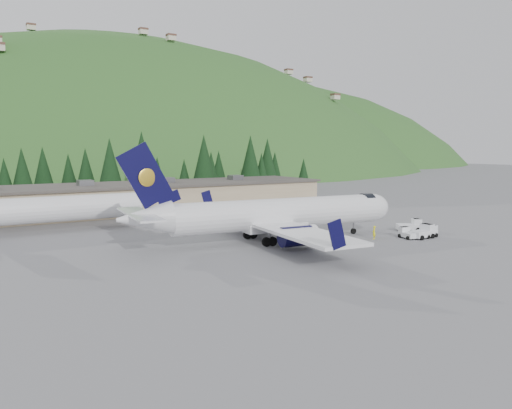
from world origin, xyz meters
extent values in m
plane|color=slate|center=(0.00, 0.00, 0.00)|extent=(600.00, 600.00, 0.00)
cylinder|color=white|center=(0.00, 0.00, 3.45)|extent=(28.68, 7.01, 3.82)
ellipsoid|color=white|center=(14.12, -1.61, 3.45)|extent=(5.36, 4.36, 3.82)
cylinder|color=black|center=(13.12, -1.50, 3.91)|extent=(1.77, 3.29, 3.15)
cone|color=white|center=(-17.15, 1.96, 3.86)|extent=(6.49, 4.48, 3.82)
cube|color=white|center=(-1.01, 0.12, 1.85)|extent=(8.44, 4.15, 1.02)
cube|color=white|center=(-2.02, 0.23, 2.44)|extent=(9.46, 34.93, 0.36)
cube|color=black|center=(-1.58, 17.55, 3.76)|extent=(2.06, 0.38, 2.92)
cube|color=black|center=(-5.49, -16.75, 3.76)|extent=(2.06, 0.38, 2.92)
cylinder|color=black|center=(-0.34, 5.97, 1.57)|extent=(4.50, 2.80, 2.34)
cylinder|color=white|center=(1.58, 5.75, 1.57)|extent=(0.89, 2.53, 2.48)
cube|color=white|center=(-0.34, 5.97, 2.13)|extent=(2.25, 0.51, 0.91)
cylinder|color=black|center=(-1.68, -5.74, 1.57)|extent=(4.50, 2.80, 2.34)
cylinder|color=white|center=(0.24, -5.95, 1.57)|extent=(0.89, 2.53, 2.48)
cube|color=white|center=(-1.68, -5.74, 2.13)|extent=(2.25, 0.51, 0.91)
cube|color=black|center=(-16.95, 1.93, 8.61)|extent=(6.27, 1.01, 7.45)
ellipsoid|color=gold|center=(-16.72, 2.11, 8.41)|extent=(2.02, 0.41, 2.01)
ellipsoid|color=gold|center=(-16.77, 1.71, 8.41)|extent=(2.02, 0.41, 2.01)
cube|color=black|center=(-14.33, 1.63, 5.97)|extent=(2.81, 0.57, 2.01)
cube|color=white|center=(-17.66, 2.01, 4.37)|extent=(4.06, 12.91, 0.22)
cylinder|color=slate|center=(11.10, -1.27, 0.91)|extent=(0.22, 0.22, 1.83)
cylinder|color=black|center=(11.10, -1.27, 0.39)|extent=(0.80, 0.37, 0.77)
cylinder|color=slate|center=(-2.72, 3.07, 1.02)|extent=(0.27, 0.27, 2.03)
cylinder|color=black|center=(-2.31, 3.02, 0.56)|extent=(1.15, 0.48, 1.12)
cylinder|color=black|center=(-3.12, 3.11, 0.56)|extent=(1.15, 0.48, 1.12)
cylinder|color=slate|center=(-3.34, -2.38, 1.02)|extent=(0.27, 0.27, 2.03)
cylinder|color=black|center=(-2.93, -2.42, 0.56)|extent=(1.15, 0.48, 1.12)
cylinder|color=black|center=(-3.74, -2.33, 0.56)|extent=(1.15, 0.48, 1.12)
cylinder|color=white|center=(-22.00, 22.00, 3.20)|extent=(22.00, 3.60, 3.60)
cube|color=white|center=(17.57, -8.24, 0.53)|extent=(3.05, 1.83, 0.67)
cube|color=white|center=(18.52, -8.11, 1.10)|extent=(1.14, 1.47, 0.86)
cube|color=black|center=(18.52, -8.11, 1.49)|extent=(1.03, 1.36, 0.10)
cylinder|color=black|center=(18.42, -7.35, 0.27)|extent=(0.56, 0.28, 0.54)
cylinder|color=black|center=(18.63, -8.87, 0.27)|extent=(0.56, 0.28, 0.54)
cylinder|color=black|center=(16.52, -7.61, 0.27)|extent=(0.56, 0.28, 0.54)
cylinder|color=black|center=(16.73, -9.14, 0.27)|extent=(0.56, 0.28, 0.54)
cube|color=white|center=(19.49, -3.50, 0.60)|extent=(3.62, 3.11, 0.76)
cube|color=white|center=(20.41, -4.08, 1.25)|extent=(1.73, 1.86, 0.98)
cube|color=black|center=(20.41, -4.08, 1.68)|extent=(1.58, 1.71, 0.11)
cylinder|color=black|center=(20.87, -3.35, 0.30)|extent=(0.64, 0.53, 0.61)
cylinder|color=black|center=(19.94, -4.81, 0.30)|extent=(0.64, 0.53, 0.61)
cylinder|color=black|center=(19.04, -2.19, 0.30)|extent=(0.64, 0.53, 0.61)
cylinder|color=black|center=(18.11, -3.65, 0.30)|extent=(0.64, 0.53, 0.61)
cube|color=white|center=(14.71, -7.58, 0.48)|extent=(1.84, 2.85, 0.61)
cube|color=white|center=(14.90, -6.73, 1.01)|extent=(1.38, 1.12, 0.79)
cube|color=black|center=(14.90, -6.73, 1.36)|extent=(1.28, 1.01, 0.09)
cylinder|color=black|center=(14.21, -6.58, 0.25)|extent=(0.29, 0.52, 0.49)
cylinder|color=black|center=(15.58, -6.88, 0.25)|extent=(0.29, 0.52, 0.49)
cylinder|color=black|center=(13.84, -8.29, 0.25)|extent=(0.29, 0.52, 0.49)
cylinder|color=black|center=(15.21, -8.59, 0.25)|extent=(0.29, 0.52, 0.49)
cube|color=tan|center=(-5.00, 38.00, 2.40)|extent=(70.00, 16.00, 4.80)
cube|color=#47423D|center=(-5.00, 38.00, 4.95)|extent=(71.00, 17.00, 0.40)
cube|color=slate|center=(-15.00, 38.00, 5.60)|extent=(2.50, 2.50, 1.00)
cube|color=slate|center=(0.00, 38.00, 5.60)|extent=(2.50, 2.50, 1.00)
cube|color=slate|center=(15.00, 38.00, 5.60)|extent=(2.50, 2.50, 1.00)
cube|color=white|center=(16.30, -8.39, 0.61)|extent=(3.44, 1.87, 0.78)
cube|color=white|center=(17.42, -8.33, 1.28)|extent=(1.21, 1.62, 1.00)
cube|color=black|center=(17.42, -8.33, 1.73)|extent=(1.09, 1.51, 0.11)
cylinder|color=black|center=(17.36, -7.44, 0.31)|extent=(0.64, 0.28, 0.62)
cylinder|color=black|center=(17.47, -9.22, 0.31)|extent=(0.64, 0.28, 0.62)
cylinder|color=black|center=(15.14, -7.57, 0.31)|extent=(0.64, 0.28, 0.62)
cylinder|color=black|center=(15.25, -9.35, 0.31)|extent=(0.64, 0.28, 0.62)
imported|color=#FFF814|center=(10.66, -5.53, 0.85)|extent=(0.74, 0.71, 1.71)
cone|color=black|center=(-25.62, 59.00, 5.57)|extent=(4.08, 4.08, 8.36)
cone|color=black|center=(-22.37, 58.94, 6.71)|extent=(4.92, 4.92, 10.07)
cone|color=black|center=(-17.27, 66.32, 6.84)|extent=(5.01, 5.01, 10.26)
cone|color=black|center=(-11.64, 67.93, 5.96)|extent=(4.37, 4.37, 8.94)
cone|color=black|center=(-8.82, 63.68, 6.66)|extent=(4.89, 4.89, 9.99)
cone|color=black|center=(-5.20, 57.21, 7.88)|extent=(5.78, 5.78, 11.82)
cone|color=black|center=(1.27, 57.08, 6.73)|extent=(4.93, 4.93, 10.09)
cone|color=black|center=(4.19, 63.61, 8.92)|extent=(6.54, 6.54, 13.37)
cone|color=black|center=(8.45, 64.92, 5.44)|extent=(3.99, 3.99, 8.15)
cone|color=black|center=(13.52, 60.39, 5.16)|extent=(3.79, 3.79, 7.75)
cone|color=black|center=(17.00, 56.58, 8.47)|extent=(6.21, 6.21, 12.71)
cone|color=black|center=(21.38, 61.53, 6.17)|extent=(4.52, 4.52, 9.25)
cone|color=black|center=(26.05, 66.32, 6.27)|extent=(4.60, 4.60, 9.41)
cone|color=black|center=(31.40, 58.94, 8.51)|extent=(6.24, 6.24, 12.76)
cone|color=black|center=(34.51, 58.54, 5.91)|extent=(4.34, 4.34, 8.87)
cone|color=black|center=(39.05, 62.65, 8.14)|extent=(5.97, 5.97, 12.21)
cone|color=black|center=(43.73, 65.94, 6.08)|extent=(4.46, 4.46, 9.12)
cone|color=black|center=(48.58, 58.93, 5.04)|extent=(3.69, 3.69, 7.55)
ellipsoid|color=#24561A|center=(40.00, 200.00, -85.00)|extent=(420.00, 300.00, 300.00)
ellipsoid|color=#24561A|center=(160.00, 240.00, -85.00)|extent=(392.00, 280.00, 280.00)
camera|label=1|loc=(-35.62, -51.00, 11.63)|focal=35.00mm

